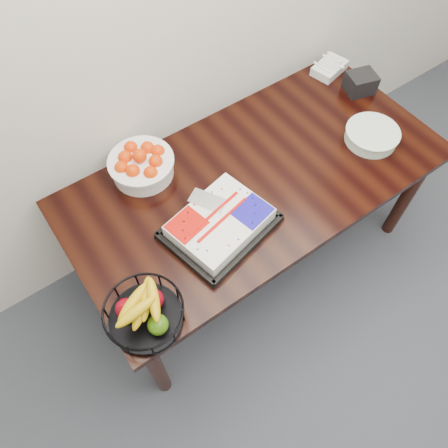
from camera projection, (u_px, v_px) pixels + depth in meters
table at (255, 186)px, 2.10m from camera, size 1.80×0.90×0.75m
cake_tray at (220, 224)px, 1.84m from camera, size 0.51×0.43×0.09m
tangerine_bowl at (141, 161)px, 1.97m from camera, size 0.30×0.30×0.19m
fruit_basket at (144, 313)px, 1.60m from camera, size 0.30×0.30×0.16m
plate_stack at (372, 136)px, 2.12m from camera, size 0.26×0.26×0.06m
fork_bag at (329, 68)px, 2.40m from camera, size 0.22×0.17×0.06m
napkin_box at (361, 83)px, 2.30m from camera, size 0.17×0.16×0.10m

